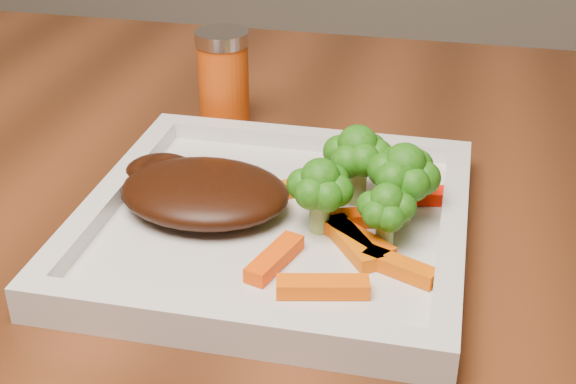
# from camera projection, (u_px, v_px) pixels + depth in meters

# --- Properties ---
(plate) EXTENTS (0.27, 0.27, 0.01)m
(plate) POSITION_uv_depth(u_px,v_px,m) (275.00, 228.00, 0.58)
(plate) COLOR silver
(plate) RESTS_ON dining_table
(steak) EXTENTS (0.13, 0.10, 0.03)m
(steak) POSITION_uv_depth(u_px,v_px,m) (205.00, 192.00, 0.58)
(steak) COLOR #341407
(steak) RESTS_ON plate
(broccoli_0) EXTENTS (0.07, 0.07, 0.07)m
(broccoli_0) POSITION_uv_depth(u_px,v_px,m) (357.00, 159.00, 0.59)
(broccoli_0) COLOR #2D7814
(broccoli_0) RESTS_ON plate
(broccoli_1) EXTENTS (0.07, 0.07, 0.06)m
(broccoli_1) POSITION_uv_depth(u_px,v_px,m) (403.00, 181.00, 0.56)
(broccoli_1) COLOR #105D0F
(broccoli_1) RESTS_ON plate
(broccoli_2) EXTENTS (0.05, 0.05, 0.06)m
(broccoli_2) POSITION_uv_depth(u_px,v_px,m) (386.00, 208.00, 0.53)
(broccoli_2) COLOR #237613
(broccoli_2) RESTS_ON plate
(broccoli_3) EXTENTS (0.07, 0.07, 0.06)m
(broccoli_3) POSITION_uv_depth(u_px,v_px,m) (320.00, 192.00, 0.55)
(broccoli_3) COLOR #276811
(broccoli_3) RESTS_ON plate
(carrot_0) EXTENTS (0.06, 0.03, 0.01)m
(carrot_0) POSITION_uv_depth(u_px,v_px,m) (323.00, 287.00, 0.50)
(carrot_0) COLOR #FF5C04
(carrot_0) RESTS_ON plate
(carrot_1) EXTENTS (0.05, 0.03, 0.01)m
(carrot_1) POSITION_uv_depth(u_px,v_px,m) (400.00, 267.00, 0.52)
(carrot_1) COLOR #E35D03
(carrot_1) RESTS_ON plate
(carrot_2) EXTENTS (0.03, 0.06, 0.01)m
(carrot_2) POSITION_uv_depth(u_px,v_px,m) (275.00, 258.00, 0.53)
(carrot_2) COLOR #FF4A04
(carrot_2) RESTS_ON plate
(carrot_3) EXTENTS (0.06, 0.03, 0.01)m
(carrot_3) POSITION_uv_depth(u_px,v_px,m) (421.00, 195.00, 0.60)
(carrot_3) COLOR #FC1904
(carrot_3) RESTS_ON plate
(carrot_4) EXTENTS (0.05, 0.04, 0.01)m
(carrot_4) POSITION_uv_depth(u_px,v_px,m) (314.00, 183.00, 0.62)
(carrot_4) COLOR #FF6504
(carrot_4) RESTS_ON plate
(carrot_5) EXTENTS (0.05, 0.05, 0.01)m
(carrot_5) POSITION_uv_depth(u_px,v_px,m) (358.00, 240.00, 0.55)
(carrot_5) COLOR #E75203
(carrot_5) RESTS_ON plate
(carrot_6) EXTENTS (0.06, 0.03, 0.01)m
(carrot_6) POSITION_uv_depth(u_px,v_px,m) (359.00, 218.00, 0.57)
(carrot_6) COLOR #E93D03
(carrot_6) RESTS_ON plate
(spice_shaker) EXTENTS (0.06, 0.06, 0.09)m
(spice_shaker) POSITION_uv_depth(u_px,v_px,m) (224.00, 80.00, 0.73)
(spice_shaker) COLOR #CD450B
(spice_shaker) RESTS_ON dining_table
(carrot_7) EXTENTS (0.05, 0.06, 0.01)m
(carrot_7) POSITION_uv_depth(u_px,v_px,m) (352.00, 242.00, 0.54)
(carrot_7) COLOR #E46403
(carrot_7) RESTS_ON plate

